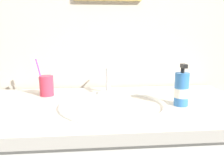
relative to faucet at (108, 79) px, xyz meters
The scene contains 7 objects.
tiled_wall_back 0.30m from the faucet, 86.63° to the left, with size 2.38×0.04×2.40m, color beige.
sink_basin 0.25m from the faucet, 90.00° to the right, with size 0.46×0.46×0.12m.
faucet is the anchor object (origin of this frame).
toothbrush_cup 0.30m from the faucet, behind, with size 0.07×0.07×0.10m, color #D8334C.
toothbrush_purple 0.34m from the faucet, behind, with size 0.05×0.01×0.20m.
toothbrush_white 0.34m from the faucet, behind, with size 0.06×0.02×0.18m.
soap_dispenser 0.37m from the faucet, 38.70° to the right, with size 0.06×0.06×0.18m.
Camera 1 is at (-0.11, -1.05, 1.21)m, focal length 40.77 mm.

